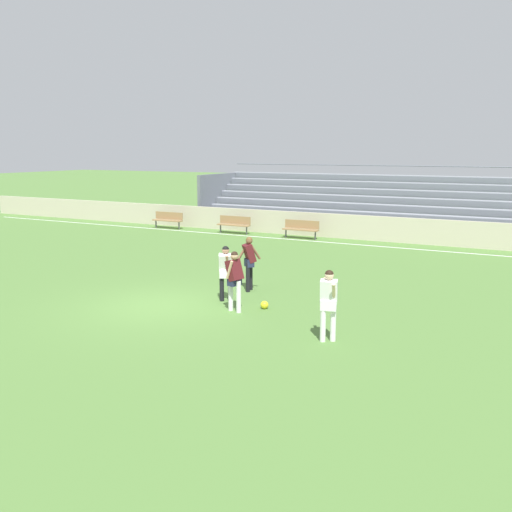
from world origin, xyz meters
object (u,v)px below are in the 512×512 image
object	(u,v)px
player_white_on_ball	(226,269)
player_dark_deep_cover	(249,259)
player_dark_challenging	(235,276)
soccer_ball	(264,305)
bench_far_right	(234,223)
player_white_overlapping	(329,299)
bench_near_wall_gap	(301,228)
bleacher_stand	(391,203)
bench_far_left	(168,219)

from	to	relation	value
player_white_on_ball	player_dark_deep_cover	bearing A→B (deg)	88.54
player_dark_challenging	soccer_ball	bearing A→B (deg)	46.02
bench_far_right	player_white_overlapping	world-z (taller)	player_white_overlapping
player_dark_challenging	soccer_ball	xyz separation A→B (m)	(0.59, 0.62, -0.88)
player_dark_deep_cover	player_white_overlapping	world-z (taller)	player_dark_deep_cover
bench_near_wall_gap	soccer_ball	size ratio (longest dim) A/B	8.18
player_white_overlapping	player_dark_deep_cover	bearing A→B (deg)	138.78
bleacher_stand	bench_far_right	distance (m)	8.37
bleacher_stand	player_white_on_ball	world-z (taller)	bleacher_stand
bench_near_wall_gap	player_dark_challenging	xyz separation A→B (m)	(3.38, -12.64, 0.44)
player_white_overlapping	soccer_ball	distance (m)	3.16
bench_far_left	player_dark_challenging	bearing A→B (deg)	-48.03
bench_far_left	bench_near_wall_gap	bearing A→B (deg)	0.00
soccer_ball	player_white_on_ball	bearing A→B (deg)	170.65
bleacher_stand	bench_far_left	xyz separation A→B (m)	(-11.28, -4.38, -0.97)
bench_far_left	soccer_ball	bearing A→B (deg)	-45.14
player_dark_deep_cover	soccer_ball	size ratio (longest dim) A/B	7.72
bench_far_right	bench_far_left	xyz separation A→B (m)	(-4.21, 0.00, 0.00)
bench_near_wall_gap	player_white_on_ball	world-z (taller)	player_white_on_ball
bench_near_wall_gap	player_dark_challenging	world-z (taller)	player_dark_challenging
player_dark_challenging	player_white_overlapping	size ratio (longest dim) A/B	0.99
player_dark_challenging	player_white_on_ball	distance (m)	1.13
player_white_on_ball	player_white_overlapping	world-z (taller)	player_white_overlapping
bleacher_stand	bench_near_wall_gap	distance (m)	5.56
bench_near_wall_gap	bench_far_left	size ratio (longest dim) A/B	1.00
player_white_on_ball	soccer_ball	distance (m)	1.61
bench_far_left	player_dark_challenging	world-z (taller)	player_dark_challenging
bench_far_left	player_dark_deep_cover	size ratio (longest dim) A/B	1.06
bench_far_left	soccer_ball	xyz separation A→B (m)	(11.96, -12.02, -0.44)
bench_far_right	player_white_on_ball	size ratio (longest dim) A/B	1.11
bench_far_right	player_dark_deep_cover	world-z (taller)	player_dark_deep_cover
bleacher_stand	player_dark_deep_cover	bearing A→B (deg)	-92.49
bench_far_left	player_dark_deep_cover	bearing A→B (deg)	-44.43
bleacher_stand	player_white_on_ball	size ratio (longest dim) A/B	13.20
bleacher_stand	bench_far_right	xyz separation A→B (m)	(-7.07, -4.38, -0.97)
player_white_overlapping	player_white_on_ball	bearing A→B (deg)	152.89
player_white_on_ball	player_white_overlapping	size ratio (longest dim) A/B	0.97
bleacher_stand	soccer_ball	distance (m)	16.47
bench_far_right	player_white_overlapping	distance (m)	17.16
bleacher_stand	player_dark_challenging	world-z (taller)	bleacher_stand
player_white_on_ball	bench_far_right	bearing A→B (deg)	118.46
bench_far_left	player_dark_deep_cover	distance (m)	14.90
player_dark_challenging	bench_far_right	bearing A→B (deg)	119.52
soccer_ball	bench_near_wall_gap	bearing A→B (deg)	108.30
bench_far_left	player_white_on_ball	bearing A→B (deg)	-48.05
bench_near_wall_gap	bench_far_right	bearing A→B (deg)	180.00
bleacher_stand	bench_far_right	bearing A→B (deg)	-148.25
bench_near_wall_gap	player_dark_challenging	bearing A→B (deg)	-75.03
player_dark_deep_cover	soccer_ball	bearing A→B (deg)	-50.32
bench_near_wall_gap	player_white_on_ball	distance (m)	12.09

